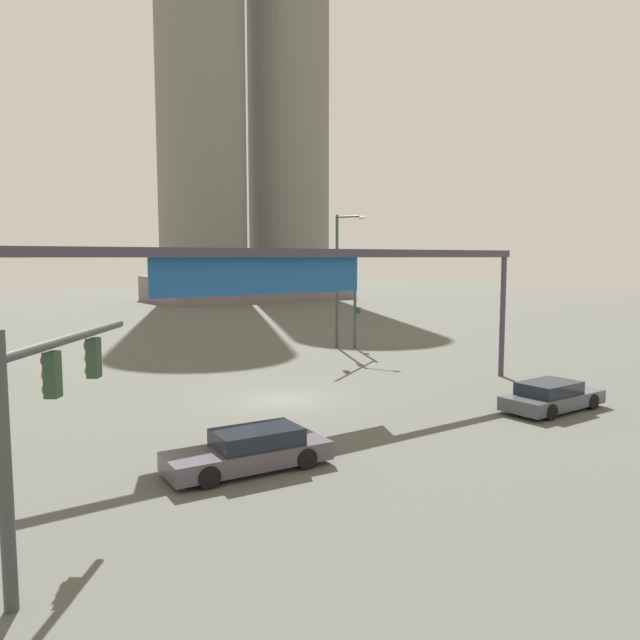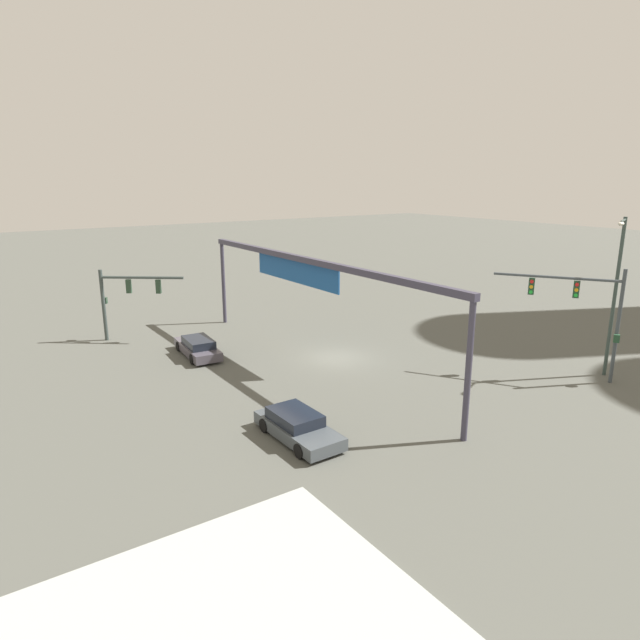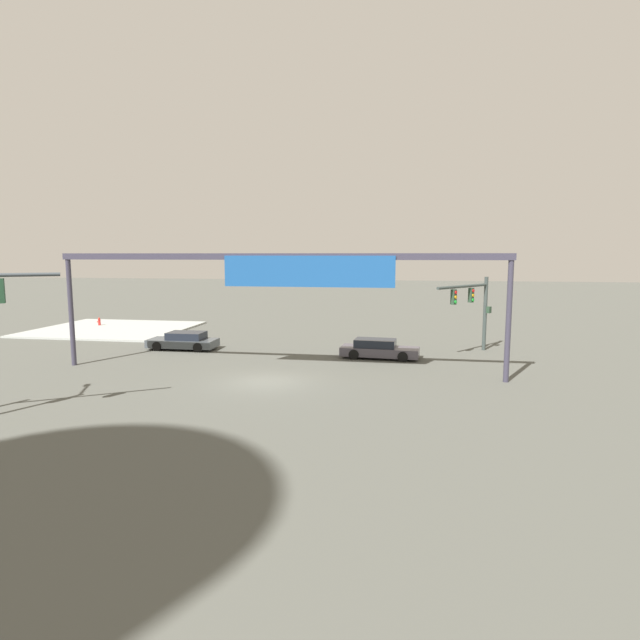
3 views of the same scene
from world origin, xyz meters
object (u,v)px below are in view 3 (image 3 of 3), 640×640
at_px(traffic_signal_near_corner, 474,302).
at_px(sedan_car_waiting_far, 378,349).
at_px(fire_hydrant_on_curb, 99,322).
at_px(sedan_car_approaching, 184,341).

bearing_deg(traffic_signal_near_corner, sedan_car_waiting_far, -28.49).
height_order(traffic_signal_near_corner, sedan_car_waiting_far, traffic_signal_near_corner).
relative_size(traffic_signal_near_corner, fire_hydrant_on_curb, 7.09).
distance_m(traffic_signal_near_corner, fire_hydrant_on_curb, 32.81).
relative_size(sedan_car_approaching, sedan_car_waiting_far, 0.94).
bearing_deg(traffic_signal_near_corner, fire_hydrant_on_curb, -65.59).
xyz_separation_m(sedan_car_waiting_far, fire_hydrant_on_curb, (25.77, -10.00, -0.09)).
xyz_separation_m(sedan_car_approaching, fire_hydrant_on_curb, (12.28, -9.12, -0.09)).
distance_m(traffic_signal_near_corner, sedan_car_waiting_far, 7.28).
distance_m(sedan_car_approaching, fire_hydrant_on_curb, 15.30).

